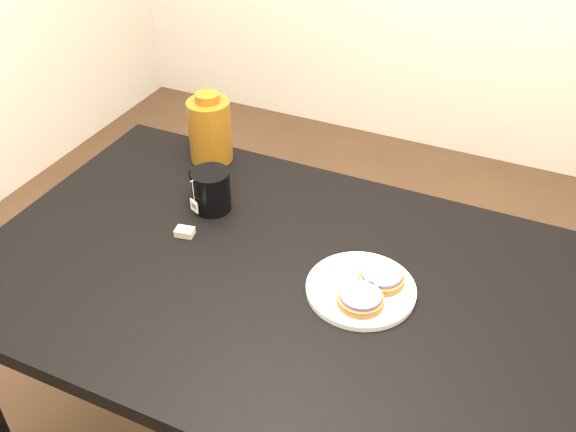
{
  "coord_description": "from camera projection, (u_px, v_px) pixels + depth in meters",
  "views": [
    {
      "loc": [
        0.49,
        -0.99,
        1.74
      ],
      "look_at": [
        -0.03,
        0.13,
        0.81
      ],
      "focal_mm": 40.0,
      "sensor_mm": 36.0,
      "label": 1
    }
  ],
  "objects": [
    {
      "name": "teabag_pouch",
      "position": [
        185.0,
        232.0,
        1.58
      ],
      "size": [
        0.05,
        0.04,
        0.02
      ],
      "primitive_type": "cube",
      "rotation": [
        0.0,
        0.0,
        0.18
      ],
      "color": "#C6B793",
      "rests_on": "table"
    },
    {
      "name": "bagel_front",
      "position": [
        361.0,
        299.0,
        1.37
      ],
      "size": [
        0.14,
        0.14,
        0.03
      ],
      "color": "brown",
      "rests_on": "plate"
    },
    {
      "name": "bagel_back",
      "position": [
        382.0,
        277.0,
        1.42
      ],
      "size": [
        0.13,
        0.13,
        0.03
      ],
      "color": "brown",
      "rests_on": "plate"
    },
    {
      "name": "bagel_package",
      "position": [
        210.0,
        130.0,
        1.81
      ],
      "size": [
        0.14,
        0.14,
        0.21
      ],
      "rotation": [
        0.0,
        0.0,
        0.12
      ],
      "color": "#60360C",
      "rests_on": "table"
    },
    {
      "name": "plate",
      "position": [
        361.0,
        288.0,
        1.42
      ],
      "size": [
        0.24,
        0.24,
        0.02
      ],
      "color": "white",
      "rests_on": "table"
    },
    {
      "name": "mug",
      "position": [
        211.0,
        190.0,
        1.64
      ],
      "size": [
        0.16,
        0.13,
        0.11
      ],
      "rotation": [
        0.0,
        0.0,
        -0.41
      ],
      "color": "black",
      "rests_on": "table"
    },
    {
      "name": "table",
      "position": [
        276.0,
        298.0,
        1.53
      ],
      "size": [
        1.4,
        0.9,
        0.75
      ],
      "color": "black",
      "rests_on": "ground_plane"
    }
  ]
}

